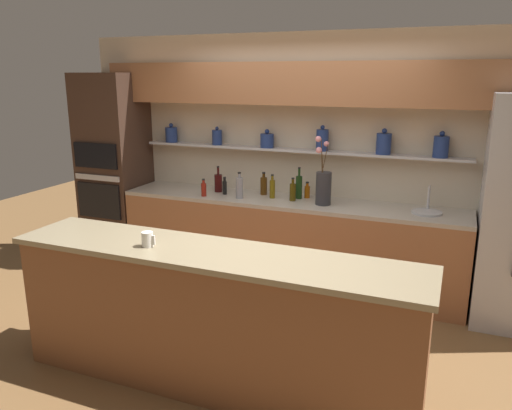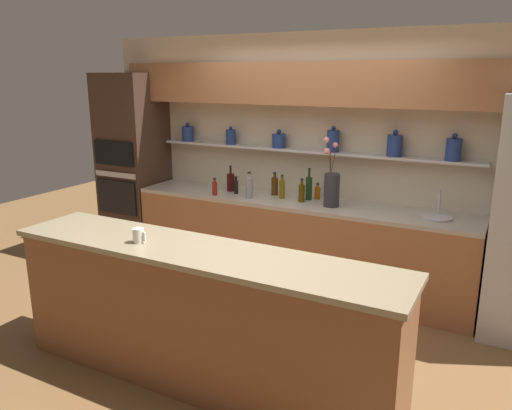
% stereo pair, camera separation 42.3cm
% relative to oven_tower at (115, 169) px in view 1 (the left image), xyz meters
% --- Properties ---
extents(ground_plane, '(12.00, 12.00, 0.00)m').
position_rel_oven_tower_xyz_m(ground_plane, '(2.26, -1.24, -1.10)').
color(ground_plane, brown).
extents(back_wall_unit, '(5.20, 0.44, 2.60)m').
position_rel_oven_tower_xyz_m(back_wall_unit, '(2.26, 0.29, 0.45)').
color(back_wall_unit, beige).
rests_on(back_wall_unit, ground_plane).
extents(back_counter_unit, '(3.60, 0.62, 0.92)m').
position_rel_oven_tower_xyz_m(back_counter_unit, '(2.16, 0.00, -0.64)').
color(back_counter_unit, '#99603D').
rests_on(back_counter_unit, ground_plane).
extents(island_counter, '(2.94, 0.61, 1.02)m').
position_rel_oven_tower_xyz_m(island_counter, '(2.26, -1.92, -0.58)').
color(island_counter, brown).
rests_on(island_counter, ground_plane).
extents(oven_tower, '(0.68, 0.64, 2.20)m').
position_rel_oven_tower_xyz_m(oven_tower, '(0.00, 0.00, 0.00)').
color(oven_tower, '#3D281E').
rests_on(oven_tower, ground_plane).
extents(flower_vase, '(0.16, 0.17, 0.68)m').
position_rel_oven_tower_xyz_m(flower_vase, '(2.54, -0.04, 0.02)').
color(flower_vase, '#2D2D33').
rests_on(flower_vase, back_counter_unit).
extents(sink_fixture, '(0.28, 0.28, 0.25)m').
position_rel_oven_tower_xyz_m(sink_fixture, '(3.53, 0.01, -0.15)').
color(sink_fixture, '#B7B7BC').
rests_on(sink_fixture, back_counter_unit).
extents(bottle_sauce_0, '(0.05, 0.05, 0.19)m').
position_rel_oven_tower_xyz_m(bottle_sauce_0, '(1.45, -0.01, -0.09)').
color(bottle_sauce_0, black).
rests_on(bottle_sauce_0, back_counter_unit).
extents(bottle_sauce_1, '(0.05, 0.05, 0.19)m').
position_rel_oven_tower_xyz_m(bottle_sauce_1, '(1.28, -0.18, -0.10)').
color(bottle_sauce_1, maroon).
rests_on(bottle_sauce_1, back_counter_unit).
extents(bottle_sauce_2, '(0.06, 0.06, 0.17)m').
position_rel_oven_tower_xyz_m(bottle_sauce_2, '(2.32, 0.17, -0.11)').
color(bottle_sauce_2, '#9E4C0A').
rests_on(bottle_sauce_2, back_counter_unit).
extents(bottle_oil_3, '(0.06, 0.06, 0.24)m').
position_rel_oven_tower_xyz_m(bottle_oil_3, '(2.22, -0.01, -0.08)').
color(bottle_oil_3, '#47380A').
rests_on(bottle_oil_3, back_counter_unit).
extents(bottle_spirit_4, '(0.07, 0.07, 0.25)m').
position_rel_oven_tower_xyz_m(bottle_spirit_4, '(1.84, 0.13, -0.08)').
color(bottle_spirit_4, '#4C2D0C').
rests_on(bottle_spirit_4, back_counter_unit).
extents(bottle_wine_5, '(0.07, 0.07, 0.33)m').
position_rel_oven_tower_xyz_m(bottle_wine_5, '(2.25, 0.11, -0.05)').
color(bottle_wine_5, '#193814').
rests_on(bottle_wine_5, back_counter_unit).
extents(bottle_wine_6, '(0.08, 0.08, 0.29)m').
position_rel_oven_tower_xyz_m(bottle_wine_6, '(1.33, 0.07, -0.08)').
color(bottle_wine_6, '#380C0C').
rests_on(bottle_wine_6, back_counter_unit).
extents(bottle_spirit_7, '(0.08, 0.08, 0.28)m').
position_rel_oven_tower_xyz_m(bottle_spirit_7, '(1.67, -0.12, -0.06)').
color(bottle_spirit_7, gray).
rests_on(bottle_spirit_7, back_counter_unit).
extents(bottle_oil_8, '(0.06, 0.06, 0.25)m').
position_rel_oven_tower_xyz_m(bottle_oil_8, '(1.98, 0.02, -0.07)').
color(bottle_oil_8, brown).
rests_on(bottle_oil_8, back_counter_unit).
extents(coffee_mug, '(0.10, 0.08, 0.10)m').
position_rel_oven_tower_xyz_m(coffee_mug, '(1.81, -2.00, -0.03)').
color(coffee_mug, silver).
rests_on(coffee_mug, island_counter).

